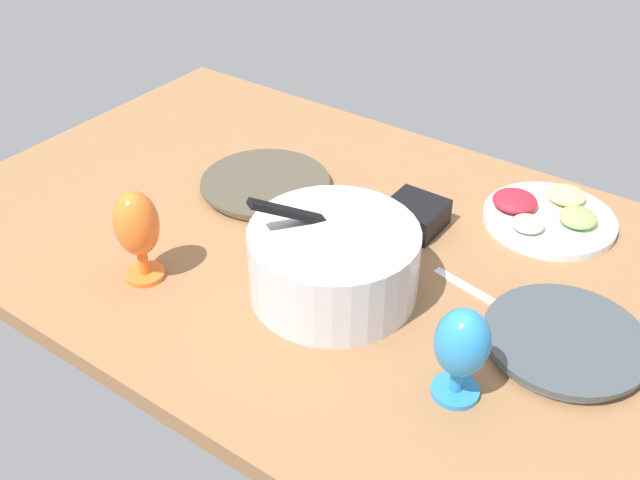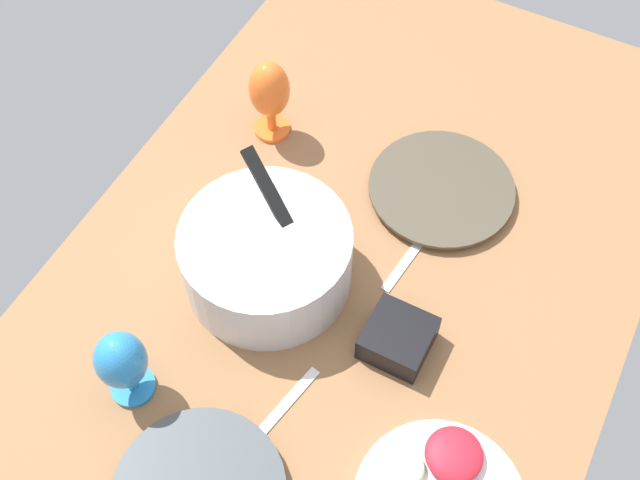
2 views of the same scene
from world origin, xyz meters
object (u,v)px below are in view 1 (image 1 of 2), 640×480
(mixing_bowl, at_px, (334,259))
(hurricane_glass_blue, at_px, (462,346))
(hurricane_glass_orange, at_px, (137,227))
(fruit_platter, at_px, (548,215))
(square_bowl_black, at_px, (415,214))
(dinner_plate_left, at_px, (565,341))
(dinner_plate_right, at_px, (265,184))

(mixing_bowl, xyz_separation_m, hurricane_glass_blue, (-0.30, 0.10, 0.03))
(mixing_bowl, height_order, hurricane_glass_blue, mixing_bowl)
(hurricane_glass_blue, relative_size, hurricane_glass_orange, 0.90)
(fruit_platter, height_order, square_bowl_black, square_bowl_black)
(dinner_plate_left, xyz_separation_m, hurricane_glass_blue, (0.11, 0.20, 0.09))
(dinner_plate_left, relative_size, fruit_platter, 1.01)
(dinner_plate_right, height_order, fruit_platter, fruit_platter)
(dinner_plate_right, relative_size, hurricane_glass_blue, 1.73)
(fruit_platter, bearing_deg, mixing_bowl, 62.18)
(hurricane_glass_orange, bearing_deg, fruit_platter, -131.76)
(fruit_platter, xyz_separation_m, hurricane_glass_orange, (0.56, 0.63, 0.10))
(mixing_bowl, height_order, square_bowl_black, mixing_bowl)
(mixing_bowl, height_order, hurricane_glass_orange, mixing_bowl)
(mixing_bowl, bearing_deg, hurricane_glass_blue, 162.36)
(fruit_platter, height_order, hurricane_glass_blue, hurricane_glass_blue)
(fruit_platter, bearing_deg, dinner_plate_right, 23.04)
(dinner_plate_left, xyz_separation_m, dinner_plate_right, (0.74, -0.10, -0.00))
(dinner_plate_right, xyz_separation_m, hurricane_glass_orange, (-0.01, 0.39, 0.10))
(dinner_plate_right, distance_m, hurricane_glass_orange, 0.40)
(dinner_plate_left, xyz_separation_m, mixing_bowl, (0.41, 0.11, 0.06))
(square_bowl_black, bearing_deg, hurricane_glass_blue, 127.54)
(dinner_plate_right, bearing_deg, mixing_bowl, 147.67)
(mixing_bowl, distance_m, hurricane_glass_blue, 0.32)
(hurricane_glass_blue, bearing_deg, square_bowl_black, -52.46)
(dinner_plate_left, bearing_deg, dinner_plate_right, -8.01)
(mixing_bowl, height_order, fruit_platter, mixing_bowl)
(square_bowl_black, bearing_deg, mixing_bowl, 86.16)
(fruit_platter, xyz_separation_m, square_bowl_black, (0.22, 0.18, 0.02))
(mixing_bowl, bearing_deg, dinner_plate_left, -165.38)
(hurricane_glass_blue, bearing_deg, hurricane_glass_orange, 7.03)
(mixing_bowl, xyz_separation_m, hurricane_glass_orange, (0.32, 0.17, 0.04))
(dinner_plate_left, bearing_deg, fruit_platter, -64.17)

